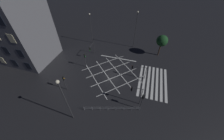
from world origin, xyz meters
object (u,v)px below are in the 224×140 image
traffic_light_median_north (85,58)px  traffic_light_nw_cross (64,80)px  street_lamp_east (91,25)px  street_tree_near (162,41)px  traffic_light_sw_cross (136,92)px  traffic_light_median_south (138,69)px  traffic_light_ne_main (91,48)px  traffic_light_sw_main (142,99)px  street_lamp_west (64,96)px  street_lamp_far (136,27)px

traffic_light_median_north → traffic_light_nw_cross: (-7.58, 0.73, -0.00)m
street_lamp_east → street_tree_near: street_lamp_east is taller
traffic_light_sw_cross → street_tree_near: 17.21m
traffic_light_median_south → street_lamp_east: size_ratio=0.39×
traffic_light_sw_cross → traffic_light_nw_cross: traffic_light_sw_cross is taller
traffic_light_sw_cross → traffic_light_median_south: traffic_light_sw_cross is taller
street_lamp_east → street_tree_near: size_ratio=1.52×
traffic_light_median_north → traffic_light_ne_main: size_ratio=1.12×
traffic_light_sw_main → traffic_light_ne_main: (12.23, 14.28, -0.38)m
traffic_light_sw_cross → street_lamp_east: bearing=-48.6°
traffic_light_median_south → street_lamp_west: (-12.44, 8.89, 3.85)m
traffic_light_sw_main → street_lamp_west: 12.13m
traffic_light_median_north → street_lamp_west: street_lamp_west is taller
traffic_light_median_north → traffic_light_sw_main: bearing=-29.2°
traffic_light_sw_cross → street_lamp_far: bearing=-80.4°
traffic_light_sw_cross → street_tree_near: street_tree_near is taller
traffic_light_median_north → street_lamp_far: street_lamp_far is taller
traffic_light_nw_cross → street_tree_near: 24.77m
traffic_light_median_south → traffic_light_median_north: size_ratio=0.88×
traffic_light_ne_main → street_lamp_west: size_ratio=0.37×
street_lamp_east → traffic_light_median_south: bearing=-126.3°
traffic_light_sw_cross → traffic_light_median_north: size_ratio=1.13×
traffic_light_median_south → street_lamp_far: size_ratio=0.34×
street_lamp_west → street_lamp_far: 25.38m
traffic_light_median_south → street_lamp_west: size_ratio=0.36×
street_lamp_east → street_lamp_west: (-23.58, -6.30, 0.67)m
traffic_light_sw_cross → traffic_light_median_south: bearing=-85.7°
street_lamp_west → street_lamp_far: street_lamp_far is taller
traffic_light_sw_main → traffic_light_median_south: bearing=12.5°
traffic_light_ne_main → street_lamp_far: street_lamp_far is taller
street_lamp_east → street_tree_near: bearing=-93.1°
street_lamp_far → street_tree_near: bearing=-106.2°
traffic_light_nw_cross → street_lamp_far: street_lamp_far is taller
traffic_light_median_south → traffic_light_nw_cross: bearing=29.5°
street_lamp_west → street_lamp_far: (24.60, -6.22, -0.13)m
traffic_light_sw_cross → street_tree_near: bearing=-103.3°
street_lamp_east → street_lamp_west: 24.42m
traffic_light_median_south → traffic_light_sw_cross: bearing=94.3°
traffic_light_ne_main → traffic_light_sw_main: bearing=49.4°
traffic_light_sw_main → street_lamp_east: bearing=42.0°
traffic_light_ne_main → street_lamp_west: street_lamp_west is taller
traffic_light_median_north → street_lamp_far: (11.96, -9.64, 3.47)m
traffic_light_median_north → street_lamp_east: (10.94, 2.88, 2.92)m
traffic_light_median_north → traffic_light_ne_main: 4.43m
street_tree_near → street_lamp_west: bearing=149.4°
traffic_light_ne_main → street_lamp_west: bearing=12.2°
street_lamp_east → traffic_light_sw_main: bearing=-138.0°
traffic_light_sw_cross → traffic_light_nw_cross: (-0.76, 13.53, -0.42)m
traffic_light_median_north → street_lamp_east: 11.68m
traffic_light_median_south → traffic_light_sw_main: traffic_light_sw_main is taller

